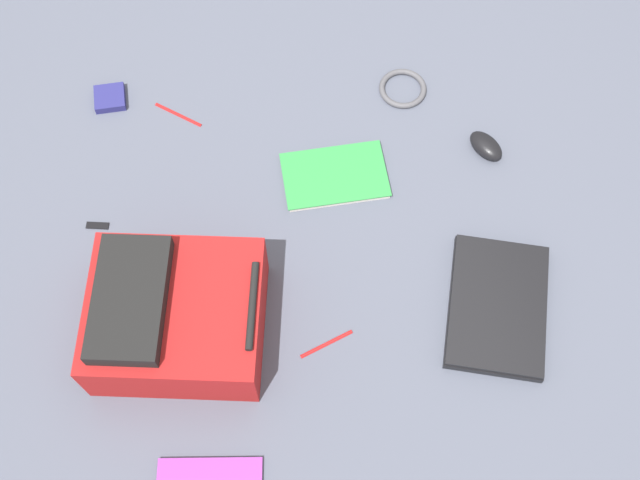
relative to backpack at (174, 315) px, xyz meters
name	(u,v)px	position (x,y,z in m)	size (l,w,h in m)	color
ground_plane	(330,244)	(-0.13, 0.39, -0.09)	(3.89, 3.89, 0.00)	#4C5160
backpack	(174,315)	(0.00, 0.00, 0.00)	(0.42, 0.46, 0.20)	maroon
laptop	(498,306)	(0.13, 0.73, -0.07)	(0.39, 0.34, 0.03)	black
book_red	(335,176)	(-0.31, 0.45, -0.08)	(0.19, 0.28, 0.02)	silver
computer_mouse	(486,146)	(-0.29, 0.85, -0.07)	(0.06, 0.10, 0.04)	black
cable_coil	(403,88)	(-0.53, 0.70, -0.08)	(0.13, 0.13, 0.02)	#4C4C51
pen_black	(326,344)	(0.12, 0.32, -0.08)	(0.01, 0.01, 0.13)	red
pen_blue	(178,114)	(-0.59, 0.10, -0.08)	(0.01, 0.01, 0.14)	red
earbud_pouch	(110,98)	(-0.68, -0.07, -0.08)	(0.08, 0.08, 0.02)	navy
usb_stick	(97,225)	(-0.31, -0.15, -0.09)	(0.02, 0.06, 0.01)	black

